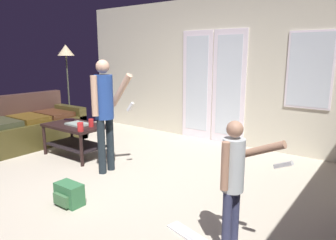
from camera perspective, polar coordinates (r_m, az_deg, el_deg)
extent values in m
cube|color=beige|center=(3.99, -10.57, -12.11)|extent=(6.26, 5.40, 0.02)
cube|color=beige|center=(5.80, 8.77, 8.85)|extent=(6.26, 0.06, 2.61)
cube|color=white|center=(5.96, 5.33, 6.12)|extent=(0.63, 0.02, 2.07)
cube|color=silver|center=(5.95, 5.27, 6.59)|extent=(0.47, 0.01, 1.77)
cube|color=white|center=(5.65, 11.06, 5.63)|extent=(0.63, 0.02, 2.07)
cube|color=silver|center=(5.64, 11.02, 6.13)|extent=(0.47, 0.01, 1.77)
cube|color=white|center=(5.20, 24.54, 8.31)|extent=(0.67, 0.02, 1.17)
cube|color=silver|center=(5.18, 24.51, 8.31)|extent=(0.61, 0.01, 1.11)
cube|color=#433C1B|center=(6.11, -24.13, -2.15)|extent=(0.96, 1.84, 0.45)
cube|color=#4B322B|center=(6.38, -26.24, 2.26)|extent=(0.16, 1.84, 0.43)
cube|color=#433C1B|center=(6.53, -17.81, -0.10)|extent=(0.96, 0.16, 0.61)
cube|color=#584015|center=(6.03, -24.19, 0.29)|extent=(0.72, 0.47, 0.09)
cube|color=#482717|center=(6.29, -20.20, 1.05)|extent=(0.72, 0.47, 0.09)
cube|color=black|center=(5.14, -16.64, -1.02)|extent=(1.01, 0.60, 0.04)
cube|color=black|center=(5.22, -16.43, -4.38)|extent=(0.93, 0.52, 0.02)
cylinder|color=black|center=(5.44, -21.70, -3.47)|extent=(0.05, 0.05, 0.47)
cylinder|color=black|center=(4.69, -15.57, -5.44)|extent=(0.05, 0.05, 0.47)
cylinder|color=black|center=(5.72, -17.20, -2.41)|extent=(0.05, 0.05, 0.47)
cylinder|color=black|center=(5.02, -10.79, -4.08)|extent=(0.05, 0.05, 0.47)
cylinder|color=#1D262C|center=(4.32, -12.08, -4.84)|extent=(0.10, 0.10, 0.75)
cylinder|color=#1D262C|center=(4.43, -10.55, -4.35)|extent=(0.10, 0.10, 0.75)
cylinder|color=#24438F|center=(4.23, -11.67, 4.13)|extent=(0.25, 0.25, 0.59)
sphere|color=#D5A587|center=(4.20, -11.91, 9.57)|extent=(0.18, 0.18, 0.18)
cylinder|color=#D5A587|center=(4.12, -13.34, 4.30)|extent=(0.08, 0.08, 0.52)
cylinder|color=#D5A587|center=(4.23, -8.62, 5.41)|extent=(0.39, 0.10, 0.47)
cube|color=white|center=(4.16, -6.93, 2.44)|extent=(0.11, 0.04, 0.13)
cylinder|color=#393D5F|center=(2.66, 10.70, -18.28)|extent=(0.08, 0.08, 0.54)
cylinder|color=#393D5F|center=(2.75, 12.07, -17.28)|extent=(0.08, 0.08, 0.54)
cylinder|color=silver|center=(2.51, 11.86, -8.10)|extent=(0.18, 0.18, 0.42)
sphere|color=tan|center=(2.42, 12.15, -1.64)|extent=(0.13, 0.13, 0.13)
cylinder|color=tan|center=(2.40, 10.40, -8.34)|extent=(0.06, 0.06, 0.38)
cylinder|color=tan|center=(2.49, 16.83, -5.24)|extent=(0.37, 0.10, 0.21)
cube|color=white|center=(2.45, 20.37, -7.68)|extent=(0.14, 0.05, 0.08)
cylinder|color=#362C2D|center=(7.08, -17.36, -1.61)|extent=(0.26, 0.26, 0.02)
cylinder|color=#434638|center=(6.94, -17.77, 4.81)|extent=(0.03, 0.03, 1.62)
cone|color=#D0B88F|center=(6.90, -18.24, 12.07)|extent=(0.34, 0.34, 0.22)
cube|color=#346E43|center=(3.63, -17.63, -12.80)|extent=(0.32, 0.18, 0.24)
cube|color=#416D45|center=(3.58, -19.04, -13.71)|extent=(0.22, 0.04, 0.12)
cube|color=white|center=(3.01, 3.62, -20.10)|extent=(0.46, 0.23, 0.02)
cube|color=silver|center=(3.00, 3.62, -19.92)|extent=(0.41, 0.19, 0.00)
cube|color=#A8BBAF|center=(5.11, -16.20, -0.70)|extent=(0.36, 0.27, 0.03)
cylinder|color=red|center=(4.66, -15.76, -1.23)|extent=(0.09, 0.09, 0.13)
cylinder|color=red|center=(4.92, -13.93, -0.51)|extent=(0.08, 0.08, 0.12)
cube|color=black|center=(5.51, -17.67, 0.08)|extent=(0.18, 0.11, 0.02)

